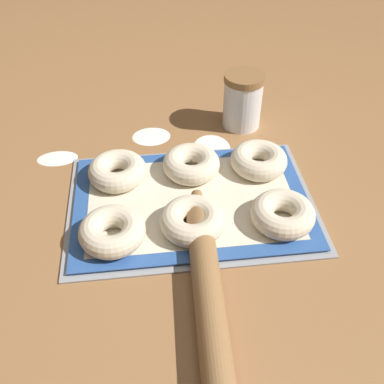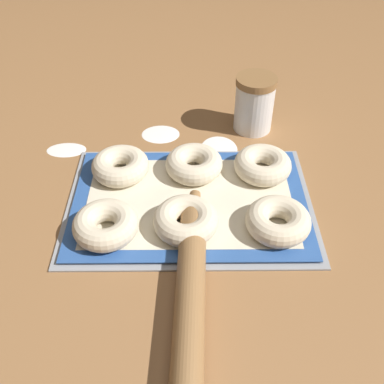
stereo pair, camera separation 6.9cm
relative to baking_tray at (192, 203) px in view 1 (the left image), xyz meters
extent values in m
plane|color=olive|center=(0.00, -0.01, 0.00)|extent=(2.80, 2.80, 0.00)
cube|color=#93969B|center=(0.00, 0.00, 0.00)|extent=(0.49, 0.33, 0.01)
cube|color=#2D569E|center=(0.00, 0.00, 0.01)|extent=(0.46, 0.31, 0.00)
cube|color=beige|center=(0.00, 0.00, 0.01)|extent=(0.41, 0.25, 0.00)
torus|color=beige|center=(-0.15, -0.09, 0.03)|extent=(0.12, 0.12, 0.04)
torus|color=beige|center=(-0.01, -0.08, 0.03)|extent=(0.12, 0.12, 0.04)
torus|color=beige|center=(0.16, -0.08, 0.03)|extent=(0.12, 0.12, 0.04)
torus|color=beige|center=(-0.14, 0.08, 0.03)|extent=(0.12, 0.12, 0.04)
torus|color=beige|center=(0.01, 0.09, 0.03)|extent=(0.12, 0.12, 0.04)
torus|color=beige|center=(0.15, 0.08, 0.03)|extent=(0.12, 0.12, 0.04)
cylinder|color=white|center=(0.15, 0.27, 0.05)|extent=(0.09, 0.09, 0.12)
cylinder|color=olive|center=(0.15, 0.27, 0.12)|extent=(0.09, 0.09, 0.02)
cylinder|color=olive|center=(0.00, -0.24, 0.02)|extent=(0.06, 0.39, 0.05)
cylinder|color=olive|center=(0.01, -0.02, 0.02)|extent=(0.02, 0.05, 0.02)
ellipsoid|color=white|center=(-0.07, 0.24, 0.00)|extent=(0.09, 0.07, 0.00)
ellipsoid|color=white|center=(-0.28, 0.18, 0.00)|extent=(0.09, 0.05, 0.00)
ellipsoid|color=white|center=(0.07, 0.18, 0.00)|extent=(0.08, 0.10, 0.00)
camera|label=1|loc=(-0.07, -0.64, 0.62)|focal=42.00mm
camera|label=2|loc=(0.00, -0.64, 0.62)|focal=42.00mm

